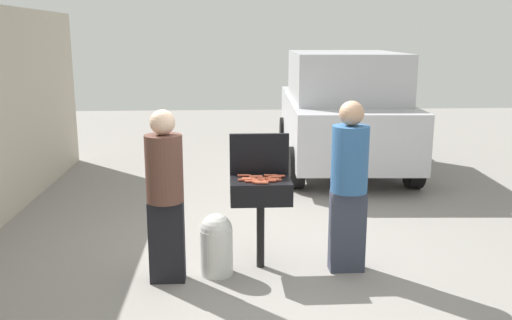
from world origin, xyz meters
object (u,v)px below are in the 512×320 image
hot_dog_1 (256,176)px  hot_dog_15 (257,178)px  hot_dog_9 (262,183)px  person_left (165,191)px  hot_dog_12 (244,176)px  hot_dog_6 (252,181)px  propane_tank (216,243)px  hot_dog_0 (270,175)px  hot_dog_13 (248,179)px  person_right (349,181)px  hot_dog_14 (259,182)px  hot_dog_3 (272,179)px  hot_dog_11 (275,180)px  hot_dog_7 (265,178)px  hot_dog_5 (275,177)px  parked_minivan (342,109)px  hot_dog_4 (269,181)px  hot_dog_10 (278,176)px  hot_dog_2 (245,180)px  hot_dog_8 (258,180)px  bbq_grill (261,194)px

hot_dog_1 → hot_dog_15: bearing=-81.1°
hot_dog_9 → hot_dog_15: (-0.04, 0.20, 0.00)m
person_left → hot_dog_12: bearing=23.1°
hot_dog_6 → propane_tank: (-0.35, -0.04, -0.61)m
hot_dog_0 → hot_dog_13: (-0.22, -0.11, 0.00)m
person_right → hot_dog_14: bearing=-10.9°
hot_dog_3 → person_left: (-1.02, -0.24, -0.03)m
hot_dog_3 → hot_dog_12: bearing=149.7°
hot_dog_12 → hot_dog_14: size_ratio=1.00×
hot_dog_9 → person_left: size_ratio=0.08×
hot_dog_1 → hot_dog_11: bearing=-38.8°
hot_dog_7 → person_right: size_ratio=0.08×
person_left → person_right: (1.76, 0.15, 0.03)m
hot_dog_12 → person_right: person_right is taller
propane_tank → person_right: (1.29, 0.03, 0.60)m
hot_dog_5 → parked_minivan: bearing=70.0°
hot_dog_0 → hot_dog_1: size_ratio=1.00×
hot_dog_5 → parked_minivan: parked_minivan is taller
hot_dog_4 → person_left: person_left is taller
parked_minivan → hot_dog_10: bearing=73.3°
hot_dog_5 → parked_minivan: size_ratio=0.03×
propane_tank → hot_dog_1: bearing=30.1°
hot_dog_3 → hot_dog_9: 0.17m
hot_dog_13 → person_left: person_left is taller
hot_dog_1 → hot_dog_14: size_ratio=1.00×
hot_dog_0 → hot_dog_2: (-0.26, -0.15, 0.00)m
person_left → hot_dog_10: bearing=13.2°
hot_dog_4 → hot_dog_5: same height
hot_dog_8 → hot_dog_10: size_ratio=1.00×
hot_dog_3 → hot_dog_4: (-0.04, -0.07, 0.00)m
hot_dog_0 → parked_minivan: 4.57m
hot_dog_2 → parked_minivan: parked_minivan is taller
hot_dog_9 → hot_dog_10: 0.31m
hot_dog_13 → hot_dog_15: (0.08, 0.04, 0.00)m
hot_dog_2 → hot_dog_3: 0.27m
bbq_grill → hot_dog_8: (-0.02, -0.05, 0.16)m
hot_dog_12 → hot_dog_15: size_ratio=1.00×
hot_dog_2 → hot_dog_11: (0.29, -0.02, 0.00)m
hot_dog_14 → hot_dog_15: 0.17m
hot_dog_8 → hot_dog_12: same height
hot_dog_2 → person_right: 1.01m
hot_dog_6 → person_left: person_left is taller
hot_dog_2 → hot_dog_8: 0.13m
bbq_grill → parked_minivan: size_ratio=0.20×
hot_dog_4 → hot_dog_8: bearing=152.4°
hot_dog_10 → propane_tank: hot_dog_10 is taller
bbq_grill → hot_dog_4: hot_dog_4 is taller
hot_dog_1 → hot_dog_5: (0.19, -0.03, 0.00)m
hot_dog_10 → hot_dog_4: bearing=-119.7°
hot_dog_3 → parked_minivan: 4.70m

